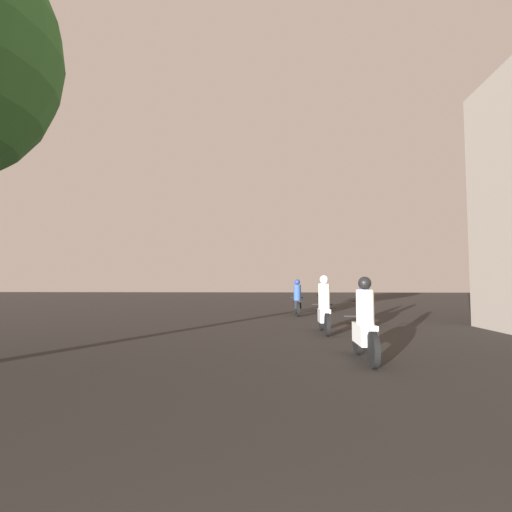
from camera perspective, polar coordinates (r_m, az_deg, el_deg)
motorcycle_white at (r=7.71m, az=15.27°, el=-9.75°), size 0.60×1.91×1.54m
motorcycle_silver at (r=11.63m, az=9.71°, el=-7.56°), size 0.60×1.99×1.64m
motorcycle_orange at (r=14.06m, az=15.20°, el=-6.92°), size 0.60×1.99×1.62m
motorcycle_black at (r=17.87m, az=5.92°, el=-6.39°), size 0.60×2.11×1.58m
motorcycle_green at (r=20.21m, az=9.69°, el=-6.11°), size 0.60×2.09×1.51m
motorcycle_yellow at (r=23.08m, az=9.83°, el=-5.83°), size 0.60×2.06×1.52m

